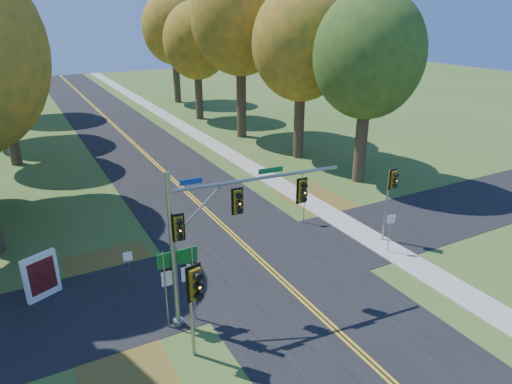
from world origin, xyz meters
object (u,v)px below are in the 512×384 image
traffic_mast (218,224)px  info_kiosk (41,276)px  east_signal_pole (391,187)px  route_sign_cluster (179,272)px

traffic_mast → info_kiosk: bearing=147.4°
traffic_mast → east_signal_pole: bearing=14.0°
east_signal_pole → route_sign_cluster: size_ratio=1.23×
traffic_mast → info_kiosk: (-5.98, 4.64, -3.00)m
info_kiosk → route_sign_cluster: bearing=-69.0°
route_sign_cluster → east_signal_pole: bearing=8.1°
route_sign_cluster → info_kiosk: (-4.48, 4.37, -1.28)m
traffic_mast → route_sign_cluster: size_ratio=2.11×
east_signal_pole → info_kiosk: east_signal_pole is taller
info_kiosk → east_signal_pole: bearing=-35.5°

